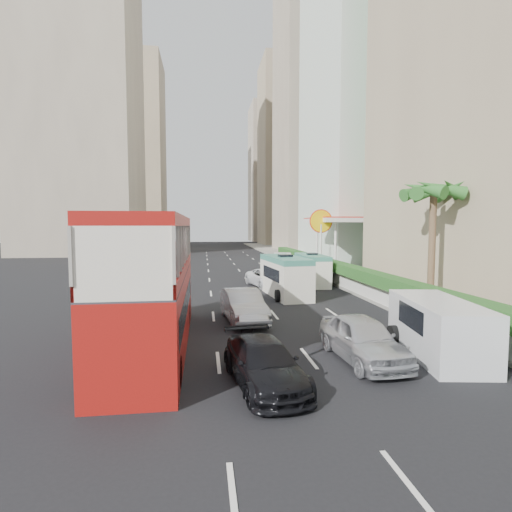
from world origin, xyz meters
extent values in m
plane|color=black|center=(0.00, 0.00, 0.00)|extent=(200.00, 200.00, 0.00)
cube|color=#9C1410|center=(-6.00, 0.00, 2.53)|extent=(2.50, 11.00, 5.06)
imported|color=silver|center=(-2.17, 3.75, 0.00)|extent=(2.16, 4.91, 1.57)
imported|color=silver|center=(1.40, -2.46, 0.00)|extent=(2.13, 4.68, 1.56)
imported|color=black|center=(-2.33, -4.13, 0.00)|extent=(2.44, 4.69, 1.30)
imported|color=silver|center=(0.78, 14.56, 0.00)|extent=(3.21, 5.24, 1.36)
cube|color=silver|center=(1.32, 10.49, 1.31)|extent=(2.55, 6.09, 2.63)
cube|color=silver|center=(4.46, 15.22, 1.19)|extent=(2.01, 5.46, 2.39)
cube|color=silver|center=(4.32, -2.28, 1.00)|extent=(2.75, 5.27, 2.01)
cube|color=silver|center=(4.00, 24.84, 0.89)|extent=(2.57, 4.68, 1.77)
cube|color=#99968C|center=(9.00, 25.00, 0.09)|extent=(6.00, 120.00, 0.18)
cube|color=silver|center=(6.20, 14.00, 0.68)|extent=(0.30, 44.00, 1.00)
cube|color=#2D6626|center=(6.20, 14.00, 1.53)|extent=(1.10, 44.00, 0.70)
cylinder|color=brown|center=(7.80, 4.00, 3.38)|extent=(0.36, 0.36, 6.40)
cube|color=silver|center=(10.00, 23.00, 2.75)|extent=(6.50, 8.00, 5.50)
cube|color=white|center=(18.00, 34.00, 29.00)|extent=(16.00, 18.00, 58.00)
cube|color=#B3A38D|center=(18.00, 58.00, 25.00)|extent=(16.00, 16.00, 50.00)
cube|color=tan|center=(17.00, 82.00, 22.00)|extent=(14.00, 14.00, 44.00)
cube|color=#B3A38D|center=(17.00, 104.00, 20.00)|extent=(14.00, 14.00, 40.00)
cube|color=#B3A38D|center=(-24.00, 55.00, 26.00)|extent=(18.00, 18.00, 52.00)
cube|color=tan|center=(-22.00, 90.00, 23.00)|extent=(16.00, 16.00, 46.00)
camera|label=1|loc=(-4.06, -15.47, 4.71)|focal=28.00mm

